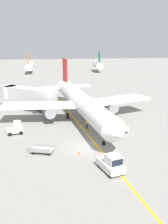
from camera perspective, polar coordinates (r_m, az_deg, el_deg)
The scene contains 14 objects.
ground_plane at distance 35.85m, azimuth -0.17°, elevation -7.86°, with size 300.00×300.00×0.00m, color gray.
taxi_line_yellow at distance 40.59m, azimuth 0.72°, elevation -4.89°, with size 0.30×80.00×0.01m, color yellow.
airliner at distance 46.51m, azimuth -0.68°, elevation 2.30°, with size 28.30×35.29×10.10m.
jet_bridge at distance 53.86m, azimuth -13.13°, elevation 3.95°, with size 11.71×9.70×4.85m.
pushback_tug at distance 29.62m, azimuth 6.12°, elevation -11.32°, with size 2.87×4.00×2.20m.
baggage_tug_near_wing at distance 41.65m, azimuth -14.92°, elevation -3.55°, with size 2.63×1.81×2.10m.
belt_loader_forward_hold at distance 40.65m, azimuth 7.20°, elevation -3.83°, with size 5.04×3.34×2.59m.
baggage_cart_loaded at distance 34.46m, azimuth -9.24°, elevation -8.28°, with size 3.83×2.32×0.94m.
ground_crew_marshaller at distance 42.56m, azimuth 0.65°, elevation -2.57°, with size 0.36×0.24×1.70m.
safety_cone_nose_left at distance 33.79m, azimuth -1.15°, elevation -9.04°, with size 0.36×0.36×0.44m, color orange.
safety_cone_nose_right at distance 43.49m, azimuth 3.02°, elevation -3.13°, with size 0.36×0.36×0.44m, color orange.
safety_cone_wingtip_left at distance 41.88m, azimuth 1.18°, elevation -3.89°, with size 0.36×0.36×0.44m, color orange.
distant_aircraft_mid_left at distance 110.95m, azimuth -12.03°, elevation 10.04°, with size 3.00×10.10×8.80m.
distant_aircraft_mid_right at distance 113.66m, azimuth 3.09°, elevation 10.51°, with size 3.00×10.10×8.80m.
Camera 1 is at (-4.26, -32.43, 14.69)m, focal length 41.12 mm.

